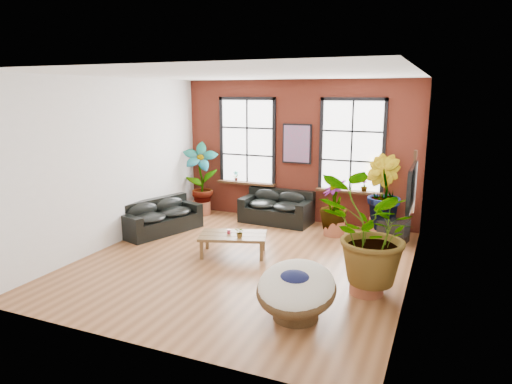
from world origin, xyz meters
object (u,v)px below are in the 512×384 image
Objects in this scene: sofa_left at (160,218)px; coffee_table at (233,237)px; sofa_back at (277,208)px; papasan_chair at (296,289)px.

sofa_left reaches higher than coffee_table.
sofa_back is 2.88m from sofa_left.
sofa_left is at bearing 145.11° from papasan_chair.
coffee_table is (2.24, -0.73, 0.03)m from sofa_left.
sofa_back is 0.88× the size of sofa_left.
papasan_chair is at bearing -104.79° from sofa_left.
sofa_left is 5.04m from papasan_chair.
sofa_back is at bearing 71.82° from coffee_table.
sofa_back reaches higher than sofa_left.
papasan_chair is (1.99, -4.59, 0.08)m from sofa_back.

